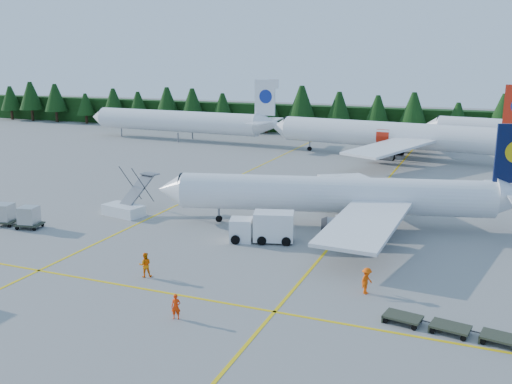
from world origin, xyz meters
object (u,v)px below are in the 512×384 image
at_px(airliner_red, 382,135).
at_px(service_truck, 262,227).
at_px(airliner_navy, 328,195).
at_px(airstairs, 126,207).

xyz_separation_m(airliner_red, service_truck, (-2.13, -49.46, -2.36)).
relative_size(airliner_red, service_truck, 6.95).
xyz_separation_m(airliner_navy, airstairs, (-21.07, -4.13, -2.30)).
relative_size(airliner_navy, airstairs, 5.48).
bearing_deg(service_truck, airliner_navy, 42.84).
height_order(airstairs, service_truck, airstairs).
distance_m(airliner_navy, airliner_red, 42.48).
height_order(airliner_navy, airliner_red, airliner_red).
xyz_separation_m(airliner_navy, service_truck, (-4.22, -7.04, -1.77)).
height_order(airliner_navy, airstairs, airliner_navy).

